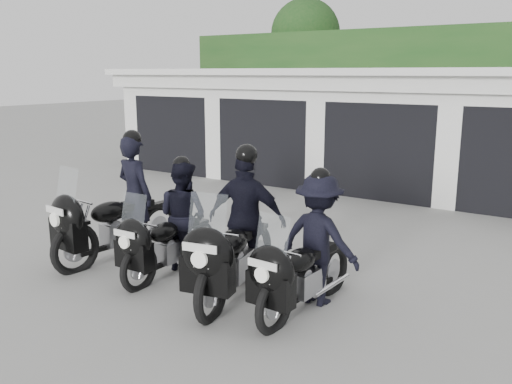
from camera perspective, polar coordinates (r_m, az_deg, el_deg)
The scene contains 7 objects.
ground at distance 8.10m, azimuth -1.90°, elevation -8.27°, with size 80.00×80.00×0.00m, color gray.
garage_block at distance 14.96m, azimuth 16.28°, elevation 6.46°, with size 16.40×6.80×2.96m.
background_vegetation at distance 19.51m, azimuth 21.96°, elevation 11.32°, with size 20.00×3.90×5.80m.
police_bike_a at distance 8.66m, azimuth -14.30°, elevation -1.61°, with size 0.87×2.36×2.06m.
police_bike_b at distance 7.92m, azimuth -8.49°, elevation -3.27°, with size 0.80×2.01×1.75m.
police_bike_c at distance 7.10m, azimuth -1.58°, elevation -3.99°, with size 1.20×2.30×2.02m.
police_bike_d at distance 6.71m, azimuth 5.93°, elevation -5.87°, with size 1.11×2.06×1.79m.
Camera 1 is at (4.38, -6.17, 2.87)m, focal length 38.00 mm.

